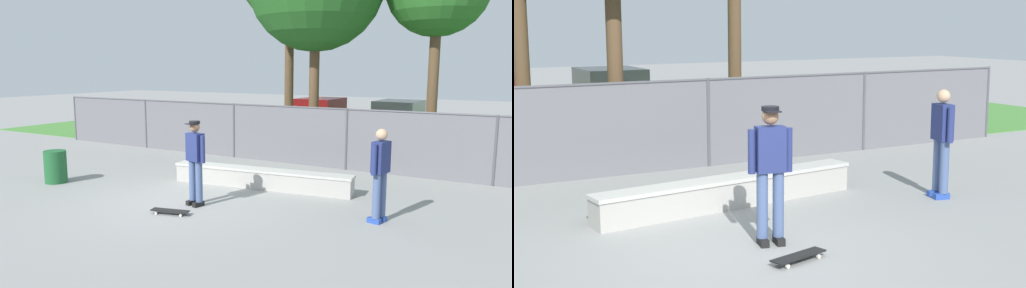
{
  "view_description": "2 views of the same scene",
  "coord_description": "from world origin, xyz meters",
  "views": [
    {
      "loc": [
        6.72,
        -8.2,
        2.95
      ],
      "look_at": [
        0.69,
        2.03,
        1.07
      ],
      "focal_mm": 33.92,
      "sensor_mm": 36.0,
      "label": 1
    },
    {
      "loc": [
        -4.09,
        -8.17,
        2.91
      ],
      "look_at": [
        1.38,
        1.52,
        1.03
      ],
      "focal_mm": 50.79,
      "sensor_mm": 36.0,
      "label": 2
    }
  ],
  "objects": [
    {
      "name": "concrete_ledge",
      "position": [
        0.88,
        1.92,
        0.24
      ],
      "size": [
        4.66,
        1.03,
        0.48
      ],
      "color": "#A8A59E",
      "rests_on": "ground"
    },
    {
      "name": "bystander",
      "position": [
        4.2,
        0.73,
        1.01
      ],
      "size": [
        0.34,
        0.59,
        1.82
      ],
      "color": "#2647A5",
      "rests_on": "ground"
    },
    {
      "name": "skateboard",
      "position": [
        0.4,
        -0.92,
        0.07
      ],
      "size": [
        0.82,
        0.39,
        0.09
      ],
      "color": "black",
      "rests_on": "ground"
    },
    {
      "name": "skateboarder",
      "position": [
        0.45,
        -0.12,
        1.03
      ],
      "size": [
        0.59,
        0.36,
        1.84
      ],
      "color": "black",
      "rests_on": "ground"
    },
    {
      "name": "grass_strip",
      "position": [
        0.0,
        15.38,
        0.01
      ],
      "size": [
        31.48,
        20.0,
        0.02
      ],
      "primitive_type": "cube",
      "color": "#478438",
      "rests_on": "ground"
    },
    {
      "name": "car_white",
      "position": [
        1.85,
        11.22,
        0.84
      ],
      "size": [
        2.11,
        4.25,
        1.66
      ],
      "color": "silver",
      "rests_on": "ground"
    },
    {
      "name": "ground_plane",
      "position": [
        0.0,
        0.0,
        0.0
      ],
      "size": [
        80.0,
        80.0,
        0.0
      ],
      "primitive_type": "plane",
      "color": "gray"
    },
    {
      "name": "chainlink_fence",
      "position": [
        -0.0,
        5.08,
        0.98
      ],
      "size": [
        19.55,
        0.07,
        1.8
      ],
      "color": "#4C4C51",
      "rests_on": "ground"
    }
  ]
}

